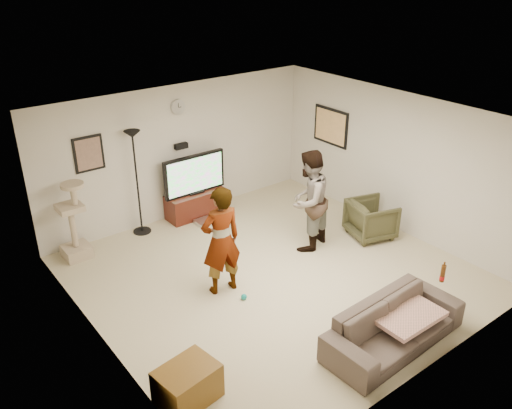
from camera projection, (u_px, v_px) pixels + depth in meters
floor at (273, 275)px, 8.37m from camera, size 5.50×5.50×0.02m
ceiling at (276, 120)px, 7.28m from camera, size 5.50×5.50×0.02m
wall_back at (180, 152)px, 9.79m from camera, size 5.50×0.04×2.50m
wall_front at (433, 287)px, 5.86m from camera, size 5.50×0.04×2.50m
wall_left at (96, 263)px, 6.31m from camera, size 0.04×5.50×2.50m
wall_right at (395, 162)px, 9.34m from camera, size 0.04×5.50×2.50m
wall_clock at (178, 107)px, 9.40m from camera, size 0.26×0.04×0.26m
wall_speaker at (181, 146)px, 9.69m from camera, size 0.25×0.10×0.10m
picture_back at (89, 154)px, 8.69m from camera, size 0.42×0.03×0.52m
picture_right at (331, 126)px, 10.36m from camera, size 0.03×0.78×0.62m
tv_stand at (196, 204)px, 10.13m from camera, size 1.14×0.45×0.48m
console_box at (206, 221)px, 9.92m from camera, size 0.40×0.30×0.07m
tv at (194, 174)px, 9.86m from camera, size 1.26×0.08×0.74m
tv_screen at (196, 175)px, 9.83m from camera, size 1.16×0.01×0.66m
floor_lamp at (137, 184)px, 9.22m from camera, size 0.32×0.32×1.90m
cat_tree at (72, 221)px, 8.56m from camera, size 0.43×0.43×1.33m
person_left at (221, 241)px, 7.63m from camera, size 0.66×0.47×1.68m
person_right at (308, 201)px, 8.78m from camera, size 1.01×0.90×1.74m
sofa at (394, 326)px, 6.76m from camera, size 2.04×0.86×0.59m
throw_blanket at (405, 314)px, 6.82m from camera, size 0.90×0.71×0.06m
beer_bottle at (443, 273)px, 7.09m from camera, size 0.06×0.06×0.25m
armchair at (371, 219)px, 9.34m from camera, size 0.92×0.90×0.67m
side_table at (188, 384)px, 5.95m from camera, size 0.73×0.59×0.44m
toy_ball at (244, 297)px, 7.74m from camera, size 0.09×0.09×0.09m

